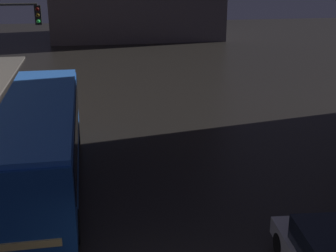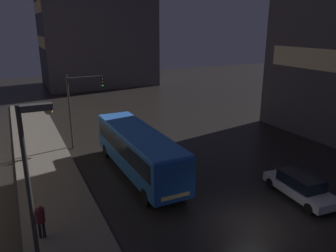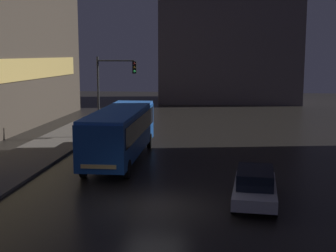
{
  "view_description": "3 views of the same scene",
  "coord_description": "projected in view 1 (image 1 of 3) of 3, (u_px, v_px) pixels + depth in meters",
  "views": [
    {
      "loc": [
        -1.33,
        -7.7,
        7.63
      ],
      "look_at": [
        1.58,
        9.92,
        1.48
      ],
      "focal_mm": 50.0,
      "sensor_mm": 36.0,
      "label": 1
    },
    {
      "loc": [
        -10.54,
        -11.31,
        9.88
      ],
      "look_at": [
        0.66,
        11.81,
        2.01
      ],
      "focal_mm": 35.0,
      "sensor_mm": 36.0,
      "label": 2
    },
    {
      "loc": [
        2.7,
        -18.85,
        6.41
      ],
      "look_at": [
        -0.53,
        9.56,
        1.99
      ],
      "focal_mm": 50.0,
      "sensor_mm": 36.0,
      "label": 3
    }
  ],
  "objects": [
    {
      "name": "bus_near",
      "position": [
        40.0,
        135.0,
        16.55
      ],
      "size": [
        2.71,
        10.98,
        3.13
      ],
      "rotation": [
        0.0,
        0.0,
        3.15
      ],
      "color": "#194793",
      "rests_on": "ground"
    },
    {
      "name": "traffic_light_main",
      "position": [
        2.0,
        42.0,
        22.08
      ],
      "size": [
        3.02,
        0.35,
        6.21
      ],
      "color": "#2D2D2D",
      "rests_on": "ground"
    }
  ]
}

